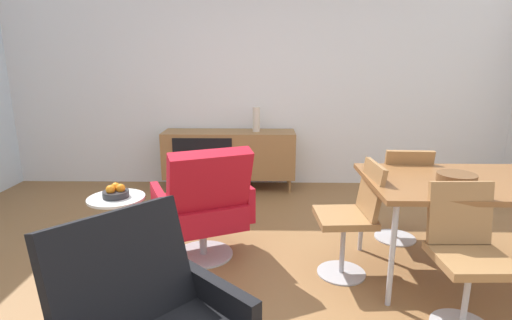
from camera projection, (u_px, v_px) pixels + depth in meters
name	position (u px, v px, depth m)	size (l,w,h in m)	color
ground_plane	(255.00, 291.00, 2.75)	(8.32, 8.32, 0.00)	olive
wall_back	(259.00, 74.00, 4.94)	(6.80, 0.12, 2.80)	white
sideboard	(229.00, 154.00, 4.88)	(1.60, 0.45, 0.72)	olive
vase_cobalt	(256.00, 119.00, 4.77)	(0.09, 0.09, 0.30)	beige
dining_table	(481.00, 186.00, 2.79)	(1.60, 0.90, 0.74)	brown
wooden_bowl_on_table	(457.00, 178.00, 2.72)	(0.26, 0.26, 0.06)	brown
dining_chair_front_left	(466.00, 252.00, 2.31)	(0.41, 0.44, 0.86)	#9E7042
dining_chair_near_window	(353.00, 215.00, 2.87)	(0.45, 0.42, 0.86)	#9E7042
dining_chair_back_left	(401.00, 191.00, 3.40)	(0.42, 0.44, 0.86)	#9E7042
lounge_chair_red	(204.00, 204.00, 3.09)	(0.86, 0.84, 0.95)	red
side_table_round	(118.00, 221.00, 3.14)	(0.44, 0.44, 0.52)	white
fruit_bowl	(116.00, 192.00, 3.08)	(0.20, 0.20, 0.11)	#262628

